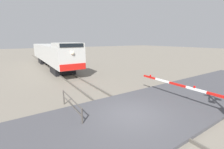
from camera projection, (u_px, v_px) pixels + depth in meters
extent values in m
plane|color=gray|center=(131.00, 117.00, 8.04)|extent=(160.00, 160.00, 0.00)
cube|color=#59544C|center=(120.00, 120.00, 7.64)|extent=(0.08, 80.00, 0.15)
cube|color=#59544C|center=(141.00, 113.00, 8.41)|extent=(0.08, 80.00, 0.15)
cube|color=#47474C|center=(131.00, 116.00, 8.03)|extent=(36.00, 5.65, 0.16)
cube|color=black|center=(62.00, 69.00, 18.62)|extent=(2.35, 3.20, 1.05)
cube|color=black|center=(47.00, 60.00, 26.90)|extent=(2.35, 3.20, 1.05)
cube|color=silver|center=(52.00, 53.00, 22.39)|extent=(2.77, 18.47, 2.26)
cube|color=silver|center=(68.00, 45.00, 15.68)|extent=(2.71, 2.75, 0.45)
cube|color=black|center=(72.00, 45.00, 14.53)|extent=(2.35, 0.06, 0.36)
cube|color=red|center=(73.00, 67.00, 15.00)|extent=(2.63, 0.08, 0.64)
sphere|color=#F2EACC|center=(72.00, 53.00, 14.68)|extent=(0.36, 0.36, 0.36)
cube|color=red|center=(219.00, 96.00, 7.94)|extent=(0.10, 1.22, 0.14)
cube|color=white|center=(196.00, 90.00, 8.94)|extent=(0.10, 1.22, 0.14)
cube|color=red|center=(177.00, 85.00, 9.94)|extent=(0.10, 1.22, 0.14)
cube|color=white|center=(162.00, 81.00, 10.94)|extent=(0.10, 1.22, 0.14)
cube|color=red|center=(150.00, 77.00, 11.93)|extent=(0.10, 1.22, 0.14)
sphere|color=red|center=(194.00, 87.00, 9.00)|extent=(0.14, 0.14, 0.14)
sphere|color=red|center=(150.00, 76.00, 11.84)|extent=(0.14, 0.14, 0.14)
cylinder|color=#4C4742|center=(82.00, 117.00, 7.09)|extent=(0.08, 0.08, 0.95)
cylinder|color=#4C4742|center=(64.00, 97.00, 9.58)|extent=(0.08, 0.08, 0.95)
cylinder|color=#4C4742|center=(71.00, 99.00, 8.23)|extent=(0.06, 3.06, 0.06)
cylinder|color=#4C4742|center=(72.00, 105.00, 8.32)|extent=(0.06, 3.06, 0.06)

